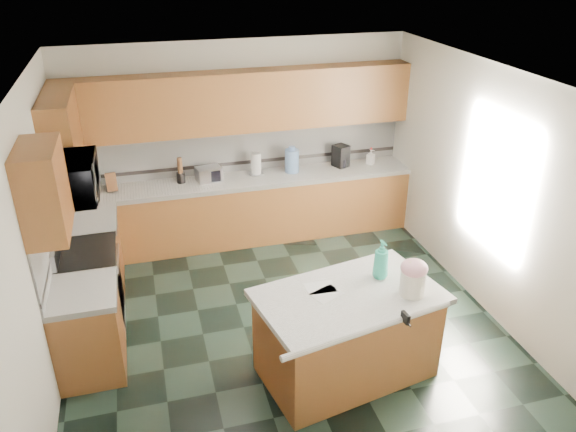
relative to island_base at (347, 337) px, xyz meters
name	(u,v)px	position (x,y,z in m)	size (l,w,h in m)	color
floor	(283,321)	(-0.37, 0.95, -0.43)	(4.60, 4.60, 0.00)	black
ceiling	(282,78)	(-0.37, 0.95, 2.27)	(4.60, 4.60, 0.00)	white
wall_back	(239,140)	(-0.37, 3.27, 0.92)	(4.60, 0.04, 2.70)	silver
wall_front	(374,363)	(-0.37, -1.37, 0.92)	(4.60, 0.04, 2.70)	silver
wall_left	(37,242)	(-2.69, 0.95, 0.92)	(0.04, 4.60, 2.70)	silver
wall_right	(485,188)	(1.95, 0.95, 0.92)	(0.04, 4.60, 2.70)	silver
back_base_cab	(246,211)	(-0.37, 2.95, 0.00)	(4.60, 0.60, 0.86)	#4A240E
back_countertop	(245,180)	(-0.37, 2.95, 0.46)	(4.60, 0.64, 0.06)	white
back_upper_cab	(240,101)	(-0.37, 3.09, 1.51)	(4.60, 0.33, 0.78)	#4A240E
back_backsplash	(240,149)	(-0.37, 3.24, 0.81)	(4.60, 0.02, 0.63)	silver
back_accent_band	(241,163)	(-0.37, 3.23, 0.61)	(4.60, 0.01, 0.05)	black
left_base_cab_rear	(94,255)	(-2.37, 2.24, 0.00)	(0.60, 0.82, 0.86)	#4A240E
left_counter_rear	(88,221)	(-2.37, 2.24, 0.46)	(0.64, 0.82, 0.06)	white
left_base_cab_front	(89,333)	(-2.37, 0.71, 0.00)	(0.60, 0.72, 0.86)	#4A240E
left_counter_front	(81,293)	(-2.37, 0.71, 0.46)	(0.64, 0.72, 0.06)	white
left_backsplash	(50,226)	(-2.66, 1.50, 0.81)	(0.02, 2.30, 0.63)	silver
left_accent_band	(54,243)	(-2.66, 1.50, 0.61)	(0.01, 2.30, 0.05)	black
left_upper_cab_rear	(61,131)	(-2.51, 2.38, 1.51)	(0.33, 1.09, 0.78)	#4A240E
left_upper_cab_front	(43,191)	(-2.51, 0.71, 1.51)	(0.33, 0.72, 0.78)	#4A240E
range_body	(92,290)	(-2.37, 1.45, 0.01)	(0.60, 0.76, 0.88)	#B7B7BC
range_oven_door	(120,289)	(-2.08, 1.45, -0.03)	(0.02, 0.68, 0.55)	black
range_cooktop	(85,253)	(-2.37, 1.45, 0.47)	(0.62, 0.78, 0.04)	black
range_handle	(118,259)	(-2.05, 1.45, 0.35)	(0.02, 0.02, 0.66)	#B7B7BC
range_backguard	(56,246)	(-2.63, 1.45, 0.59)	(0.06, 0.76, 0.18)	#B7B7BC
microwave	(71,179)	(-2.37, 1.45, 1.30)	(0.73, 0.50, 0.41)	#B7B7BC
island_base	(347,337)	(0.00, 0.00, 0.00)	(1.57, 0.90, 0.86)	#4A240E
island_top	(349,297)	(0.00, 0.00, 0.46)	(1.67, 1.00, 0.06)	white
island_bullnose	(370,329)	(0.00, -0.50, 0.46)	(0.06, 0.06, 1.67)	white
treat_jar	(412,283)	(0.55, -0.15, 0.61)	(0.23, 0.23, 0.24)	white
treat_jar_lid	(414,268)	(0.55, -0.15, 0.76)	(0.25, 0.25, 0.15)	pink
treat_jar_knob	(415,263)	(0.55, -0.15, 0.82)	(0.03, 0.03, 0.08)	tan
treat_jar_knob_end_l	(411,264)	(0.51, -0.15, 0.82)	(0.04, 0.04, 0.04)	tan
treat_jar_knob_end_r	(419,263)	(0.59, -0.15, 0.82)	(0.04, 0.04, 0.04)	tan
soap_bottle_island	(381,259)	(0.38, 0.19, 0.69)	(0.15, 0.15, 0.39)	teal
paper_sheet_a	(327,294)	(-0.20, 0.05, 0.49)	(0.27, 0.20, 0.00)	white
paper_sheet_b	(320,287)	(-0.23, 0.17, 0.49)	(0.27, 0.20, 0.00)	white
clamp_body	(405,318)	(0.33, -0.48, 0.50)	(0.03, 0.10, 0.09)	black
clamp_handle	(408,324)	(0.33, -0.54, 0.48)	(0.02, 0.02, 0.07)	black
knife_block	(111,182)	(-2.10, 3.00, 0.61)	(0.13, 0.11, 0.24)	#472814
utensil_crock	(181,178)	(-1.22, 3.03, 0.56)	(0.11, 0.11, 0.14)	black
utensil_bundle	(180,165)	(-1.22, 3.03, 0.73)	(0.07, 0.07, 0.21)	#472814
toaster_oven	(209,174)	(-0.85, 3.00, 0.58)	(0.33, 0.22, 0.19)	#B7B7BC
toaster_oven_door	(210,177)	(-0.85, 2.90, 0.58)	(0.29, 0.01, 0.15)	black
paper_towel	(256,164)	(-0.20, 3.05, 0.64)	(0.14, 0.14, 0.31)	white
paper_towel_base	(256,174)	(-0.20, 3.05, 0.50)	(0.20, 0.20, 0.01)	#B7B7BC
water_jug	(292,161)	(0.30, 3.01, 0.65)	(0.19, 0.19, 0.32)	#6D94D0
water_jug_neck	(292,148)	(0.30, 3.01, 0.83)	(0.09, 0.09, 0.05)	#6D94D0
coffee_maker	(341,156)	(1.02, 3.03, 0.64)	(0.18, 0.20, 0.31)	black
coffee_carafe	(342,163)	(1.02, 2.99, 0.55)	(0.13, 0.13, 0.13)	black
soap_bottle_back	(371,157)	(1.47, 3.00, 0.60)	(0.10, 0.10, 0.22)	white
soap_back_cap	(371,149)	(1.47, 3.00, 0.72)	(0.02, 0.02, 0.03)	red
window_light_proxy	(495,183)	(1.92, 0.75, 1.07)	(0.02, 1.40, 1.10)	white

